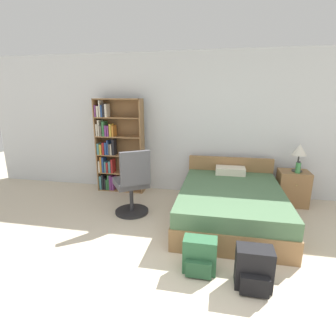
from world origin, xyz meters
TOP-DOWN VIEW (x-y plane):
  - ground_plane at (0.00, 0.00)m, footprint 14.00×14.00m
  - wall_back at (0.00, 3.23)m, footprint 9.00×0.06m
  - bookshelf at (-1.77, 2.98)m, footprint 0.91×0.26m
  - bed at (0.44, 2.11)m, footprint 1.49×2.04m
  - office_chair at (-1.06, 1.94)m, footprint 0.70×0.72m
  - nightstand at (1.50, 2.89)m, footprint 0.49×0.43m
  - table_lamp at (1.53, 2.89)m, footprint 0.23×0.23m
  - water_bottle at (1.52, 2.79)m, footprint 0.08×0.08m
  - backpack_black at (0.62, 0.61)m, footprint 0.35×0.30m
  - backpack_green at (0.09, 0.75)m, footprint 0.35×0.27m

SIDE VIEW (x-z plane):
  - ground_plane at x=0.00m, z-range 0.00..0.00m
  - backpack_green at x=0.09m, z-range -0.01..0.37m
  - backpack_black at x=0.62m, z-range -0.01..0.41m
  - bed at x=0.44m, z-range -0.12..0.64m
  - nightstand at x=1.50m, z-range 0.00..0.60m
  - office_chair at x=-1.06m, z-range -0.03..1.03m
  - water_bottle at x=1.52m, z-range 0.59..0.79m
  - bookshelf at x=-1.77m, z-range -0.03..1.76m
  - table_lamp at x=1.53m, z-range 0.72..1.18m
  - wall_back at x=0.00m, z-range 0.00..2.60m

